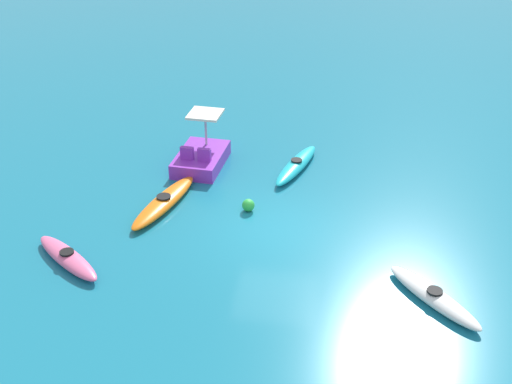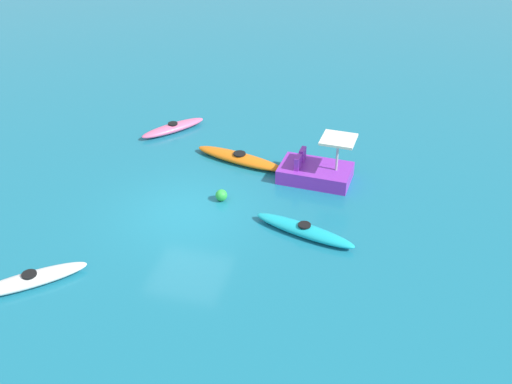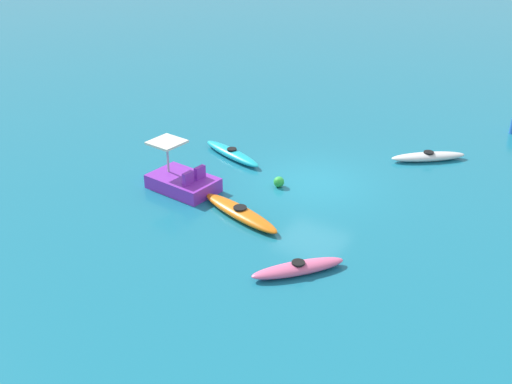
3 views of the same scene
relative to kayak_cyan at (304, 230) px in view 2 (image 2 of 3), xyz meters
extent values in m
plane|color=#19728C|center=(0.22, 3.80, -0.16)|extent=(600.00, 600.00, 0.00)
ellipsoid|color=#19B7C6|center=(0.00, 0.00, 0.00)|extent=(1.52, 3.26, 0.32)
cylinder|color=black|center=(0.00, 0.00, 0.18)|extent=(0.48, 0.48, 0.05)
ellipsoid|color=white|center=(-3.97, 6.57, 0.00)|extent=(2.40, 2.63, 0.32)
cylinder|color=black|center=(-3.97, 6.57, 0.18)|extent=(0.55, 0.55, 0.05)
ellipsoid|color=pink|center=(5.60, 6.27, 0.00)|extent=(2.56, 2.19, 0.32)
cylinder|color=black|center=(5.60, 6.27, 0.18)|extent=(0.54, 0.54, 0.05)
ellipsoid|color=orange|center=(3.82, 3.04, 0.00)|extent=(1.59, 3.58, 0.32)
cylinder|color=black|center=(3.82, 3.04, 0.18)|extent=(0.54, 0.54, 0.05)
cube|color=purple|center=(3.27, 0.21, 0.09)|extent=(1.68, 2.51, 0.50)
cube|color=purple|center=(3.61, 0.73, 0.56)|extent=(0.45, 0.19, 0.44)
cube|color=purple|center=(3.02, 0.78, 0.56)|extent=(0.45, 0.19, 0.44)
cylinder|color=#B2B2B7|center=(3.22, -0.49, 0.89)|extent=(0.08, 0.08, 1.10)
cube|color=silver|center=(3.22, -0.49, 1.48)|extent=(1.18, 1.18, 0.08)
sphere|color=green|center=(1.21, 2.92, 0.03)|extent=(0.39, 0.39, 0.39)
camera|label=1|loc=(-1.42, 19.62, 10.13)|focal=45.47mm
camera|label=2|loc=(-14.01, -2.08, 10.05)|focal=41.13mm
camera|label=3|loc=(19.19, 13.83, 10.29)|focal=45.85mm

